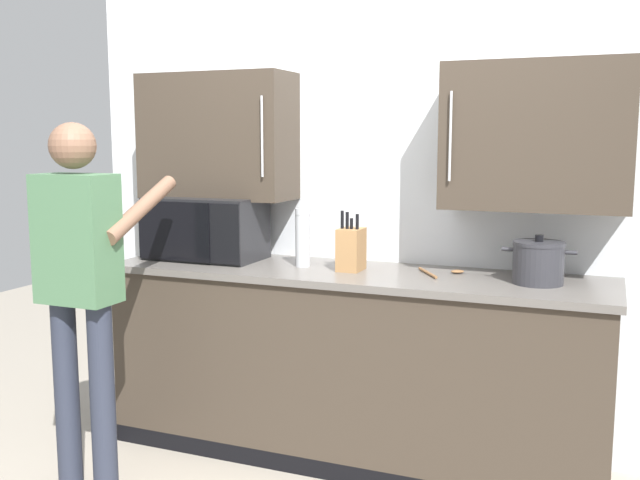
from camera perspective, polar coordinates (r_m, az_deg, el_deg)
The scene contains 8 objects.
back_wall_tiled at distance 3.75m, azimuth 4.14°, elevation 4.76°, with size 3.30×0.44×2.57m.
counter_unit at distance 3.64m, azimuth 2.51°, elevation -9.85°, with size 2.47×0.64×0.95m.
microwave_oven at distance 3.90m, azimuth -9.40°, elevation 0.95°, with size 0.60×0.36×0.33m.
stock_pot at distance 3.33m, azimuth 16.90°, elevation -1.71°, with size 0.32×0.23×0.22m.
knife_block at distance 3.51m, azimuth 2.47°, elevation -0.70°, with size 0.11×0.15×0.29m.
wooden_spoon at distance 3.48m, azimuth 9.67°, elevation -2.52°, with size 0.23×0.22×0.02m.
thermos_flask at distance 3.61m, azimuth -1.37°, elevation 0.21°, with size 0.08×0.08×0.29m.
person_figure at distance 3.34m, azimuth -18.46°, elevation -2.67°, with size 0.44×0.61×1.66m.
Camera 1 is at (1.16, -2.51, 1.59)m, focal length 40.43 mm.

